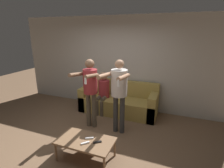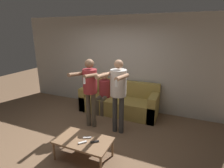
# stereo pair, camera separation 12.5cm
# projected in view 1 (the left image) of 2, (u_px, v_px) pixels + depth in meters

# --- Properties ---
(ground_plane) EXTENTS (14.00, 14.00, 0.00)m
(ground_plane) POSITION_uv_depth(u_px,v_px,m) (85.00, 143.00, 3.69)
(ground_plane) COLOR brown
(wall_back) EXTENTS (6.40, 0.06, 2.70)m
(wall_back) POSITION_uv_depth(u_px,v_px,m) (118.00, 63.00, 5.17)
(wall_back) COLOR #B7B2A8
(wall_back) RESTS_ON ground_plane
(couch) EXTENTS (2.18, 0.78, 0.89)m
(couch) POSITION_uv_depth(u_px,v_px,m) (118.00, 102.00, 5.04)
(couch) COLOR #AD9347
(couch) RESTS_ON ground_plane
(person_standing_left) EXTENTS (0.45, 0.72, 1.67)m
(person_standing_left) POSITION_uv_depth(u_px,v_px,m) (90.00, 86.00, 4.04)
(person_standing_left) COLOR brown
(person_standing_left) RESTS_ON ground_plane
(person_standing_right) EXTENTS (0.47, 0.83, 1.70)m
(person_standing_right) POSITION_uv_depth(u_px,v_px,m) (119.00, 88.00, 3.78)
(person_standing_right) COLOR #383838
(person_standing_right) RESTS_ON ground_plane
(person_seated) EXTENTS (0.31, 0.53, 1.17)m
(person_seated) POSITION_uv_depth(u_px,v_px,m) (103.00, 91.00, 4.94)
(person_seated) COLOR brown
(person_seated) RESTS_ON ground_plane
(coffee_table) EXTENTS (1.03, 0.57, 0.39)m
(coffee_table) POSITION_uv_depth(u_px,v_px,m) (85.00, 142.00, 3.15)
(coffee_table) COLOR #846042
(coffee_table) RESTS_ON ground_plane
(remote_near) EXTENTS (0.13, 0.13, 0.02)m
(remote_near) POSITION_uv_depth(u_px,v_px,m) (85.00, 143.00, 3.03)
(remote_near) COLOR white
(remote_near) RESTS_ON coffee_table
(remote_mid) EXTENTS (0.14, 0.12, 0.02)m
(remote_mid) POSITION_uv_depth(u_px,v_px,m) (97.00, 142.00, 3.06)
(remote_mid) COLOR black
(remote_mid) RESTS_ON coffee_table
(remote_far) EXTENTS (0.15, 0.10, 0.02)m
(remote_far) POSITION_uv_depth(u_px,v_px,m) (89.00, 138.00, 3.17)
(remote_far) COLOR white
(remote_far) RESTS_ON coffee_table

